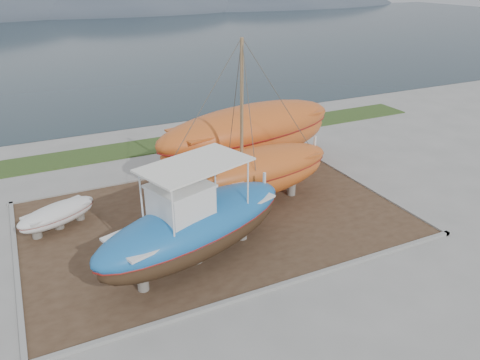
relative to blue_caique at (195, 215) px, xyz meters
name	(u,v)px	position (x,y,z in m)	size (l,w,h in m)	color
ground	(253,260)	(2.21, -0.87, -2.29)	(140.00, 140.00, 0.00)	gray
dirt_patch	(216,218)	(2.21, 3.13, -2.26)	(18.00, 12.00, 0.06)	#422D1E
curb_frame	(216,218)	(2.21, 3.13, -2.22)	(18.60, 12.60, 0.15)	gray
grass_strip	(151,146)	(2.21, 14.63, -2.25)	(44.00, 3.00, 0.08)	#284219
sea	(58,43)	(2.21, 69.13, -2.29)	(260.00, 100.00, 0.04)	#17282F
mountain_ridge	(33,15)	(2.21, 124.13, -2.29)	(200.00, 36.00, 20.00)	#333D49
blue_caique	(195,215)	(0.00, 0.00, 0.00)	(9.28, 2.90, 4.46)	#1C66AF
white_dinghy	(58,217)	(-4.88, 5.52, -1.65)	(3.88, 1.45, 1.17)	silver
orange_sailboat	(250,128)	(4.25, 3.47, 2.04)	(9.44, 2.78, 8.54)	#BE541D
orange_bare_hull	(249,141)	(6.30, 7.55, -0.23)	(12.20, 3.66, 4.00)	#BE541D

